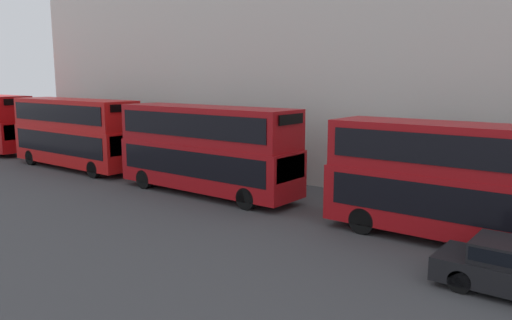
{
  "coord_description": "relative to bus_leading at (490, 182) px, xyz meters",
  "views": [
    {
      "loc": [
        -16.14,
        1.21,
        5.78
      ],
      "look_at": [
        0.48,
        14.2,
        2.28
      ],
      "focal_mm": 35.0,
      "sensor_mm": 36.0,
      "label": 1
    }
  ],
  "objects": [
    {
      "name": "bus_third_in_queue",
      "position": [
        0.0,
        24.62,
        0.11
      ],
      "size": [
        2.59,
        10.3,
        4.43
      ],
      "color": "red",
      "rests_on": "ground"
    },
    {
      "name": "bus_second_in_queue",
      "position": [
        0.0,
        13.09,
        0.09
      ],
      "size": [
        2.59,
        10.13,
        4.38
      ],
      "color": "#A80F14",
      "rests_on": "ground"
    },
    {
      "name": "bus_leading",
      "position": [
        0.0,
        0.0,
        0.0
      ],
      "size": [
        2.59,
        11.3,
        4.21
      ],
      "color": "#A80F14",
      "rests_on": "ground"
    },
    {
      "name": "pedestrian",
      "position": [
        2.51,
        32.49,
        -1.55
      ],
      "size": [
        0.36,
        0.36,
        1.69
      ],
      "color": "brown",
      "rests_on": "ground"
    }
  ]
}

